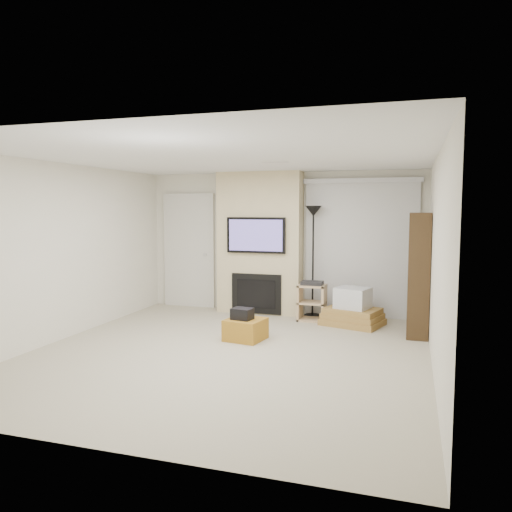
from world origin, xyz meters
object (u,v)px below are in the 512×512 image
(ottoman, at_px, (245,329))
(floor_lamp, at_px, (313,230))
(av_stand, at_px, (312,300))
(box_stack, at_px, (353,311))
(bookshelf, at_px, (419,274))

(ottoman, relative_size, floor_lamp, 0.26)
(ottoman, bearing_deg, av_stand, 66.14)
(ottoman, distance_m, floor_lamp, 2.34)
(floor_lamp, height_order, box_stack, floor_lamp)
(av_stand, xyz_separation_m, bookshelf, (1.67, -0.45, 0.55))
(av_stand, distance_m, bookshelf, 1.82)
(av_stand, bearing_deg, floor_lamp, 99.32)
(av_stand, xyz_separation_m, box_stack, (0.69, -0.13, -0.12))
(floor_lamp, bearing_deg, av_stand, -80.68)
(floor_lamp, bearing_deg, box_stack, -31.06)
(floor_lamp, height_order, bookshelf, floor_lamp)
(box_stack, height_order, bookshelf, bookshelf)
(ottoman, distance_m, box_stack, 1.92)
(av_stand, height_order, bookshelf, bookshelf)
(av_stand, bearing_deg, bookshelf, -15.26)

